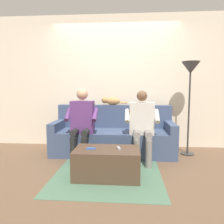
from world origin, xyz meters
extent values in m
plane|color=brown|center=(0.00, 0.60, 0.00)|extent=(8.00, 8.00, 0.00)
cube|color=beige|center=(0.00, -0.68, 1.33)|extent=(5.16, 0.06, 2.66)
cube|color=#3D4C6B|center=(0.00, 0.00, 0.22)|extent=(1.91, 0.63, 0.43)
cube|color=#3D4C6B|center=(0.00, -0.41, 0.44)|extent=(2.20, 0.19, 0.87)
cube|color=#3D4C6B|center=(-1.03, 0.00, 0.30)|extent=(0.14, 0.63, 0.59)
cube|color=#3D4C6B|center=(1.03, 0.00, 0.30)|extent=(0.14, 0.63, 0.59)
cube|color=#4C3828|center=(0.00, 1.00, 0.19)|extent=(0.88, 0.52, 0.39)
cube|color=beige|center=(-0.50, 0.20, 0.70)|extent=(0.41, 0.22, 0.53)
sphere|color=brown|center=(-0.50, 0.20, 1.07)|extent=(0.17, 0.17, 0.17)
cylinder|color=gray|center=(-0.59, 0.40, 0.49)|extent=(0.11, 0.40, 0.11)
cylinder|color=gray|center=(-0.41, 0.40, 0.49)|extent=(0.11, 0.40, 0.11)
cylinder|color=gray|center=(-0.59, 0.60, 0.22)|extent=(0.10, 0.10, 0.43)
cylinder|color=gray|center=(-0.41, 0.60, 0.22)|extent=(0.10, 0.10, 0.43)
cylinder|color=beige|center=(-0.74, 0.28, 0.75)|extent=(0.08, 0.27, 0.22)
cylinder|color=beige|center=(-0.26, 0.28, 0.75)|extent=(0.08, 0.27, 0.22)
cube|color=#5B3370|center=(0.50, 0.20, 0.71)|extent=(0.38, 0.24, 0.55)
sphere|color=tan|center=(0.50, 0.20, 1.10)|extent=(0.19, 0.19, 0.19)
cylinder|color=black|center=(0.41, 0.36, 0.49)|extent=(0.11, 0.32, 0.11)
cylinder|color=black|center=(0.59, 0.36, 0.49)|extent=(0.11, 0.32, 0.11)
cylinder|color=black|center=(0.41, 0.52, 0.22)|extent=(0.10, 0.10, 0.43)
cylinder|color=black|center=(0.59, 0.52, 0.22)|extent=(0.10, 0.10, 0.43)
cylinder|color=#5B3370|center=(0.27, 0.28, 0.76)|extent=(0.08, 0.27, 0.22)
cylinder|color=#5B3370|center=(0.73, 0.28, 0.76)|extent=(0.08, 0.27, 0.22)
ellipsoid|color=#B7844C|center=(0.03, -0.41, 0.95)|extent=(0.27, 0.15, 0.15)
sphere|color=#B7844C|center=(0.19, -0.41, 0.97)|extent=(0.13, 0.13, 0.13)
cone|color=#B7844C|center=(0.18, -0.44, 1.02)|extent=(0.05, 0.05, 0.04)
cone|color=#B7844C|center=(0.18, -0.38, 1.02)|extent=(0.05, 0.05, 0.04)
cylinder|color=#B7844C|center=(-0.17, -0.41, 0.92)|extent=(0.18, 0.03, 0.03)
cube|color=#3860B7|center=(0.21, 1.02, 0.40)|extent=(0.13, 0.05, 0.02)
cube|color=gray|center=(-0.15, 0.98, 0.40)|extent=(0.07, 0.14, 0.02)
cube|color=#4C7056|center=(0.00, 0.87, 0.00)|extent=(1.48, 1.59, 0.01)
cylinder|color=#2D2D2D|center=(-1.36, -0.14, 0.01)|extent=(0.24, 0.24, 0.02)
cylinder|color=#333333|center=(-1.36, -0.14, 0.77)|extent=(0.03, 0.03, 1.54)
cone|color=#4C4C51|center=(-1.36, -0.14, 1.56)|extent=(0.32, 0.32, 0.21)
camera|label=1|loc=(-0.30, 3.84, 1.21)|focal=35.09mm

